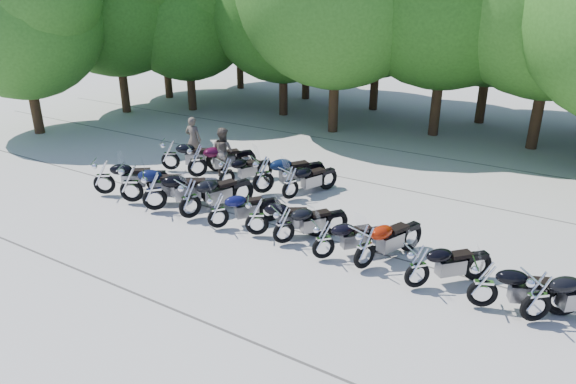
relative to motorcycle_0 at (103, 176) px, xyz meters
The scene contains 25 objects.
ground 6.29m from the motorcycle_0, ahead, with size 90.00×90.00×0.00m, color #9D988E.
tree_0 16.23m from the motorcycle_0, 126.32° to the left, with size 7.50×7.50×9.21m.
tree_1 12.98m from the motorcycle_0, 118.38° to the left, with size 6.97×6.97×8.55m.
tree_2 13.24m from the motorcycle_0, 94.73° to the left, with size 7.31×7.31×8.97m.
tree_11 16.84m from the motorcycle_0, 81.19° to the left, with size 7.56×7.56×9.28m.
tree_16 10.27m from the motorcycle_0, 157.77° to the left, with size 6.97×6.97×8.55m.
motorcycle_0 is the anchor object (origin of this frame).
motorcycle_1 1.25m from the motorcycle_0, ahead, with size 0.76×2.51×1.42m, color black, non-canonical shape.
motorcycle_2 2.30m from the motorcycle_0, ahead, with size 0.75×2.48×1.40m, color black, non-canonical shape.
motorcycle_3 3.55m from the motorcycle_0, ahead, with size 0.74×2.44×1.38m, color black, non-canonical shape.
motorcycle_4 4.63m from the motorcycle_0, ahead, with size 0.64×2.10×1.19m, color #0D0F3A, non-canonical shape.
motorcycle_5 5.78m from the motorcycle_0, ahead, with size 0.67×2.19×1.24m, color black, non-canonical shape.
motorcycle_6 6.64m from the motorcycle_0, ahead, with size 0.64×2.11×1.19m, color black, non-canonical shape.
motorcycle_7 7.89m from the motorcycle_0, ahead, with size 0.62×2.05×1.16m, color black, non-canonical shape.
motorcycle_8 8.92m from the motorcycle_0, ahead, with size 0.69×2.27×1.28m, color #911B05, non-canonical shape.
motorcycle_9 10.25m from the motorcycle_0, ahead, with size 0.64×2.12×1.20m, color black, non-canonical shape.
motorcycle_10 11.63m from the motorcycle_0, ahead, with size 0.66×2.17×1.23m, color black, non-canonical shape.
motorcycle_11 12.64m from the motorcycle_0, ahead, with size 0.69×2.28×1.29m, color black, non-canonical shape.
motorcycle_12 2.82m from the motorcycle_0, 86.65° to the left, with size 0.71×2.34×1.32m, color black, non-canonical shape.
motorcycle_13 3.12m from the motorcycle_0, 61.47° to the left, with size 0.74×2.43×1.38m, color #38071D, non-canonical shape.
motorcycle_14 3.88m from the motorcycle_0, 41.40° to the left, with size 0.62×2.05×1.16m, color black, non-canonical shape.
motorcycle_15 5.05m from the motorcycle_0, 32.36° to the left, with size 0.78×2.55×1.44m, color #0B1832, non-canonical shape.
motorcycle_16 5.93m from the motorcycle_0, 27.83° to the left, with size 0.66×2.18×1.23m, color black, non-canonical shape.
rider_0 4.15m from the motorcycle_0, 88.42° to the left, with size 0.63×0.41×1.73m, color brown.
rider_1 4.06m from the motorcycle_0, 59.64° to the left, with size 0.84×0.66×1.74m, color brown.
Camera 1 is at (6.71, -9.40, 6.29)m, focal length 32.00 mm.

